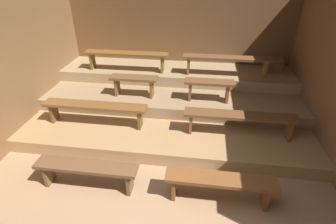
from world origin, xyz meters
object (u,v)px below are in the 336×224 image
object	(u,v)px
bench_floor_left	(87,169)
bench_lower_left	(95,108)
bench_upper_right	(227,60)
bench_middle_right	(209,86)
bench_floor_right	(220,183)
wooden_crate_upper	(274,65)
bench_middle_left	(134,81)
bench_upper_left	(126,56)
bench_lower_right	(240,118)

from	to	relation	value
bench_floor_left	bench_lower_left	distance (m)	1.37
bench_upper_right	bench_middle_right	bearing A→B (deg)	-114.55
bench_floor_right	wooden_crate_upper	xyz separation A→B (m)	(1.27, 3.27, 0.53)
bench_floor_left	bench_middle_right	size ratio (longest dim) A/B	1.54
bench_floor_right	bench_middle_left	distance (m)	2.73
bench_middle_right	bench_upper_right	world-z (taller)	bench_upper_right
bench_upper_left	wooden_crate_upper	distance (m)	3.35
bench_lower_left	wooden_crate_upper	size ratio (longest dim) A/B	6.22
bench_floor_right	bench_middle_left	xyz separation A→B (m)	(-1.69, 2.09, 0.45)
bench_lower_left	bench_middle_right	bearing A→B (deg)	21.20
bench_floor_right	bench_middle_right	bearing A→B (deg)	95.02
bench_floor_left	bench_middle_left	bearing A→B (deg)	84.98
bench_floor_left	wooden_crate_upper	bearing A→B (deg)	46.14
bench_lower_left	bench_lower_right	xyz separation A→B (m)	(2.59, 0.00, 0.00)
bench_middle_left	bench_upper_right	bearing A→B (deg)	22.89
bench_upper_right	bench_middle_left	bearing A→B (deg)	-157.11
bench_upper_left	bench_floor_right	bearing A→B (deg)	-54.59
bench_middle_left	bench_middle_right	size ratio (longest dim) A/B	1.00
bench_lower_left	bench_upper_left	world-z (taller)	bench_upper_left
bench_upper_right	bench_floor_left	bearing A→B (deg)	-125.41
bench_floor_right	bench_middle_right	world-z (taller)	bench_middle_right
bench_floor_left	bench_middle_left	xyz separation A→B (m)	(0.18, 2.09, 0.45)
bench_lower_right	bench_upper_left	distance (m)	2.92
bench_floor_right	wooden_crate_upper	world-z (taller)	wooden_crate_upper
bench_lower_right	bench_middle_right	bearing A→B (deg)	124.33
bench_upper_left	bench_upper_right	world-z (taller)	same
bench_upper_right	wooden_crate_upper	distance (m)	1.18
bench_lower_right	bench_middle_right	distance (m)	0.98
bench_middle_left	bench_lower_left	bearing A→B (deg)	-124.33
bench_middle_right	wooden_crate_upper	xyz separation A→B (m)	(1.45, 1.18, 0.07)
bench_upper_right	wooden_crate_upper	bearing A→B (deg)	19.58
bench_lower_right	bench_floor_right	bearing A→B (deg)	-105.41
bench_floor_left	bench_upper_left	xyz separation A→B (m)	(-0.18, 2.88, 0.72)
bench_lower_right	wooden_crate_upper	bearing A→B (deg)	65.16
bench_floor_left	bench_lower_left	size ratio (longest dim) A/B	0.77
bench_lower_left	bench_upper_left	distance (m)	1.66
bench_lower_left	bench_middle_right	xyz separation A→B (m)	(2.05, 0.79, 0.21)
bench_floor_right	bench_upper_left	size ratio (longest dim) A/B	0.78
bench_upper_right	bench_lower_left	bearing A→B (deg)	-146.70
bench_lower_right	bench_middle_right	world-z (taller)	bench_middle_right
bench_middle_left	bench_middle_right	world-z (taller)	same
bench_floor_left	bench_lower_right	size ratio (longest dim) A/B	0.77
bench_middle_left	bench_lower_right	bearing A→B (deg)	-21.20
bench_floor_right	bench_upper_right	size ratio (longest dim) A/B	0.78
bench_upper_right	wooden_crate_upper	xyz separation A→B (m)	(1.10, 0.39, -0.19)
wooden_crate_upper	bench_middle_right	bearing A→B (deg)	-141.03
bench_middle_right	bench_upper_right	bearing A→B (deg)	65.45
bench_floor_left	bench_floor_right	world-z (taller)	same
wooden_crate_upper	bench_upper_left	bearing A→B (deg)	-173.31
bench_lower_right	bench_middle_left	xyz separation A→B (m)	(-2.05, 0.79, 0.21)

